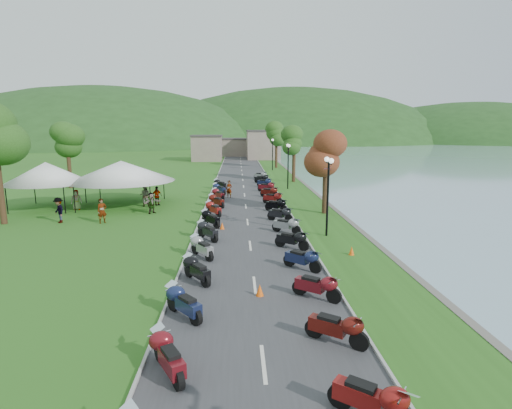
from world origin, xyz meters
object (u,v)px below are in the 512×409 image
object	(u,v)px
vendor_tent_main	(122,183)
pedestrian_b	(146,206)
pedestrian_c	(60,223)
pedestrian_a	(103,223)

from	to	relation	value
vendor_tent_main	pedestrian_b	world-z (taller)	vendor_tent_main
pedestrian_c	pedestrian_b	bearing A→B (deg)	99.39
vendor_tent_main	pedestrian_c	bearing A→B (deg)	-113.15
pedestrian_a	pedestrian_c	size ratio (longest dim) A/B	0.97
pedestrian_b	pedestrian_c	distance (m)	7.76
vendor_tent_main	pedestrian_b	bearing A→B (deg)	-15.55
vendor_tent_main	pedestrian_a	size ratio (longest dim) A/B	3.38
pedestrian_a	pedestrian_b	world-z (taller)	pedestrian_b
vendor_tent_main	pedestrian_c	size ratio (longest dim) A/B	3.26
pedestrian_a	pedestrian_c	distance (m)	3.19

